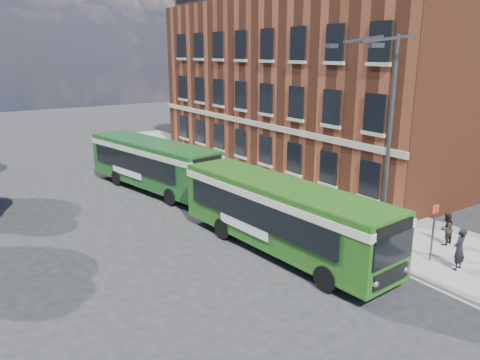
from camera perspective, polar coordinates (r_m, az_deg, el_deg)
ground at (r=19.71m, az=2.15°, el=-9.66°), size 120.00×120.00×0.00m
pavement at (r=29.63m, az=4.12°, el=-0.85°), size 6.00×48.00×0.15m
kerb_line at (r=27.96m, az=-0.84°, el=-1.95°), size 0.12×48.00×0.01m
brick_office at (r=36.07m, az=9.40°, el=13.01°), size 12.10×26.00×14.20m
street_lamp at (r=20.06m, az=17.05°, el=4.52°), size 2.96×2.38×9.00m
bus_stop_sign at (r=20.26m, az=22.50°, el=-5.54°), size 0.35×0.08×2.52m
bus_front at (r=19.91m, az=5.10°, el=-3.76°), size 3.44×11.16×3.02m
bus_rear at (r=29.38m, az=-10.58°, el=2.32°), size 4.48×10.75×3.02m
pedestrian_a at (r=20.06m, az=25.16°, el=-7.62°), size 0.67×0.50×1.70m
pedestrian_b at (r=22.40m, az=23.81°, el=-5.45°), size 0.75×0.61×1.45m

